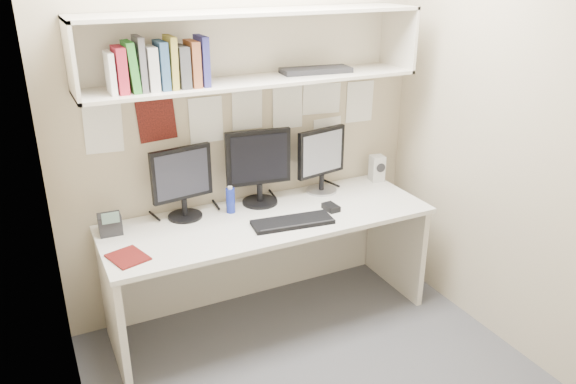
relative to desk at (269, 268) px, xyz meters
name	(u,v)px	position (x,y,z in m)	size (l,w,h in m)	color
floor	(317,378)	(0.00, -0.65, -0.37)	(2.40, 2.00, 0.01)	#46464B
wall_back	(244,112)	(0.00, 0.35, 0.93)	(2.40, 0.02, 2.60)	tan
wall_front	(473,248)	(0.00, -1.65, 0.93)	(2.40, 0.02, 2.60)	tan
wall_left	(53,203)	(-1.20, -0.65, 0.93)	(0.02, 2.00, 2.60)	tan
wall_right	(509,128)	(1.20, -0.65, 0.93)	(0.02, 2.00, 2.60)	tan
desk	(269,268)	(0.00, 0.00, 0.00)	(2.00, 0.70, 0.73)	beige
overhead_hutch	(251,46)	(0.00, 0.21, 1.35)	(2.00, 0.38, 0.40)	beige
pinned_papers	(245,120)	(0.00, 0.34, 0.88)	(1.92, 0.01, 0.48)	white
monitor_left	(182,180)	(-0.46, 0.22, 0.60)	(0.38, 0.21, 0.44)	black
monitor_center	(259,164)	(0.04, 0.22, 0.63)	(0.41, 0.23, 0.48)	black
monitor_right	(321,157)	(0.49, 0.22, 0.60)	(0.37, 0.21, 0.43)	#A5A5AA
keyboard	(292,222)	(0.09, -0.16, 0.38)	(0.48, 0.17, 0.02)	black
mouse	(331,207)	(0.39, -0.09, 0.38)	(0.07, 0.12, 0.04)	black
speaker	(377,168)	(0.94, 0.22, 0.46)	(0.10, 0.11, 0.18)	#B5B5B0
blue_bottle	(231,200)	(-0.18, 0.16, 0.45)	(0.05, 0.05, 0.17)	#152596
maroon_notebook	(128,257)	(-0.87, -0.15, 0.37)	(0.17, 0.21, 0.01)	#500F0D
desk_phone	(110,224)	(-0.90, 0.18, 0.42)	(0.13, 0.12, 0.15)	black
book_stack	(159,66)	(-0.56, 0.12, 1.30)	(0.52, 0.17, 0.28)	white
hutch_tray	(316,70)	(0.41, 0.17, 1.19)	(0.43, 0.16, 0.03)	black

